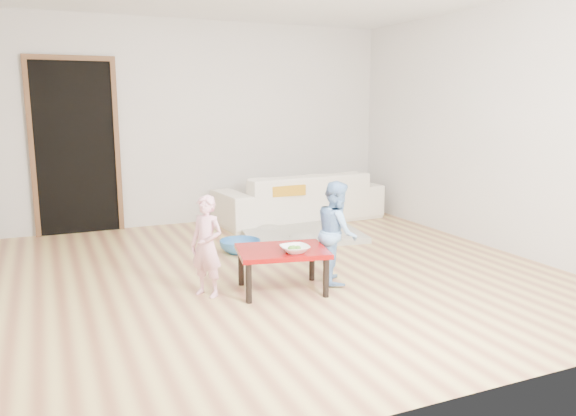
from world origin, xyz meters
TOP-DOWN VIEW (x-y plane):
  - floor at (0.00, 0.00)m, footprint 5.00×5.00m
  - back_wall at (0.00, 2.50)m, footprint 5.00×0.02m
  - right_wall at (2.50, 0.00)m, footprint 0.02×5.00m
  - doorway at (-1.60, 2.48)m, footprint 1.02×0.08m
  - sofa at (1.15, 2.05)m, footprint 2.27×1.03m
  - cushion at (0.78, 1.79)m, footprint 0.50×0.44m
  - red_table at (-0.19, -0.51)m, footprint 0.83×0.69m
  - bowl at (-0.14, -0.65)m, footprint 0.23×0.23m
  - broccoli at (-0.14, -0.65)m, footprint 0.12×0.12m
  - child_pink at (-0.80, -0.36)m, footprint 0.34×0.37m
  - child_blue at (0.36, -0.46)m, footprint 0.47×0.53m
  - basin at (-0.12, 0.80)m, footprint 0.43×0.43m
  - blanket at (0.79, 1.22)m, footprint 1.51×1.32m

SIDE VIEW (x-z plane):
  - floor at x=0.00m, z-range -0.01..0.01m
  - blanket at x=0.79m, z-range 0.00..0.07m
  - basin at x=-0.12m, z-range 0.00..0.14m
  - red_table at x=-0.19m, z-range 0.00..0.37m
  - sofa at x=1.15m, z-range 0.00..0.65m
  - broccoli at x=-0.14m, z-range 0.37..0.43m
  - bowl at x=-0.14m, z-range 0.37..0.43m
  - child_pink at x=-0.80m, z-range 0.00..0.84m
  - child_blue at x=0.36m, z-range 0.00..0.91m
  - cushion at x=0.78m, z-range 0.43..0.56m
  - doorway at x=-1.60m, z-range -0.03..2.08m
  - back_wall at x=0.00m, z-range 0.00..2.60m
  - right_wall at x=2.50m, z-range 0.00..2.60m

